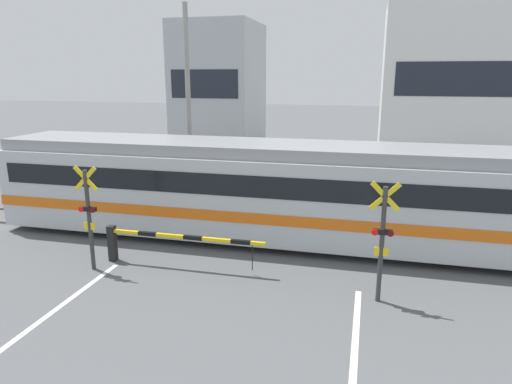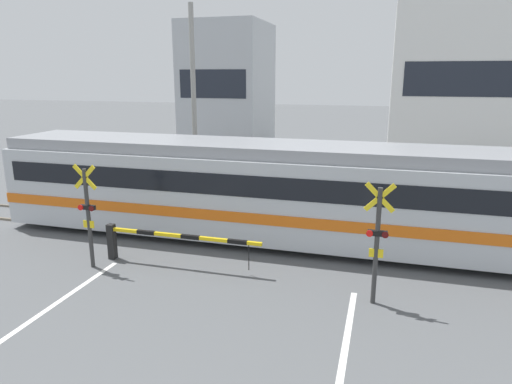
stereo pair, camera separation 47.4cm
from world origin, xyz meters
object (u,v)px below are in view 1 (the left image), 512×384
at_px(commuter_train, 293,190).
at_px(crossing_signal_left, 89,214).
at_px(pedestrian, 256,169).
at_px(crossing_barrier_near, 154,240).
at_px(crossing_signal_right, 382,237).
at_px(crossing_barrier_far, 335,197).

distance_m(commuter_train, crossing_signal_left, 6.03).
height_order(commuter_train, pedestrian, commuter_train).
height_order(crossing_barrier_near, crossing_signal_right, crossing_signal_right).
bearing_deg(commuter_train, crossing_signal_right, -52.93).
bearing_deg(commuter_train, pedestrian, 113.71).
relative_size(commuter_train, pedestrian, 11.27).
relative_size(commuter_train, crossing_barrier_far, 4.21).
relative_size(crossing_barrier_near, pedestrian, 2.68).
distance_m(crossing_barrier_near, crossing_signal_left, 1.87).
bearing_deg(crossing_signal_right, commuter_train, 127.07).
bearing_deg(crossing_signal_right, crossing_barrier_far, 103.01).
xyz_separation_m(commuter_train, crossing_signal_right, (2.63, -3.48, -0.09)).
relative_size(crossing_barrier_near, crossing_barrier_far, 1.00).
xyz_separation_m(crossing_signal_right, pedestrian, (-5.40, 9.79, -0.60)).
xyz_separation_m(commuter_train, crossing_barrier_near, (-3.41, -2.80, -0.94)).
bearing_deg(crossing_signal_left, crossing_barrier_near, 24.17).
bearing_deg(pedestrian, crossing_signal_right, -61.11).
relative_size(crossing_barrier_far, crossing_signal_left, 1.58).
bearing_deg(pedestrian, crossing_barrier_near, -94.04).
xyz_separation_m(crossing_barrier_near, crossing_signal_right, (6.04, -0.68, 0.86)).
xyz_separation_m(crossing_signal_left, pedestrian, (2.16, 9.79, -0.60)).
bearing_deg(commuter_train, crossing_barrier_near, -140.58).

